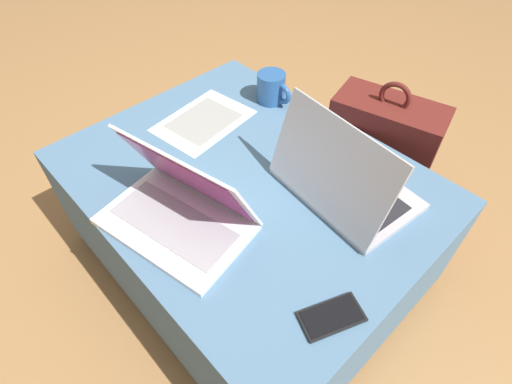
{
  "coord_description": "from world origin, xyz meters",
  "views": [
    {
      "loc": [
        0.6,
        -0.53,
        1.21
      ],
      "look_at": [
        0.12,
        -0.08,
        0.5
      ],
      "focal_mm": 28.0,
      "sensor_mm": 36.0,
      "label": 1
    }
  ],
  "objects": [
    {
      "name": "ottoman",
      "position": [
        0.0,
        0.0,
        0.21
      ],
      "size": [
        1.02,
        0.8,
        0.42
      ],
      "color": "#2A3D4E",
      "rests_on": "ground_plane"
    },
    {
      "name": "coffee_mug",
      "position": [
        -0.21,
        0.31,
        0.47
      ],
      "size": [
        0.14,
        0.1,
        0.1
      ],
      "color": "#285693",
      "rests_on": "ottoman"
    },
    {
      "name": "cell_phone",
      "position": [
        0.43,
        -0.16,
        0.43
      ],
      "size": [
        0.11,
        0.15,
        0.01
      ],
      "rotation": [
        0.0,
        0.0,
        5.9
      ],
      "color": "black",
      "rests_on": "ottoman"
    },
    {
      "name": "laptop_near",
      "position": [
        0.01,
        -0.23,
        0.47
      ],
      "size": [
        0.4,
        0.31,
        0.23
      ],
      "rotation": [
        0.0,
        0.0,
        0.21
      ],
      "color": "silver",
      "rests_on": "ottoman"
    },
    {
      "name": "backpack",
      "position": [
        0.12,
        0.52,
        0.24
      ],
      "size": [
        0.38,
        0.29,
        0.56
      ],
      "rotation": [
        0.0,
        0.0,
        3.4
      ],
      "color": "#5B1E19",
      "rests_on": "ground_plane"
    },
    {
      "name": "laptop_far",
      "position": [
        0.22,
        0.13,
        0.48
      ],
      "size": [
        0.38,
        0.28,
        0.25
      ],
      "rotation": [
        0.0,
        0.0,
        3.04
      ],
      "color": "#B7B7BC",
      "rests_on": "ottoman"
    },
    {
      "name": "paper_sheet",
      "position": [
        -0.28,
        0.07,
        0.43
      ],
      "size": [
        0.25,
        0.32,
        0.0
      ],
      "rotation": [
        0.0,
        0.0,
        0.14
      ],
      "color": "white",
      "rests_on": "ottoman"
    },
    {
      "name": "ground_plane",
      "position": [
        0.0,
        0.0,
        0.0
      ],
      "size": [
        14.0,
        14.0,
        0.0
      ],
      "primitive_type": "plane",
      "color": "#9E7042"
    }
  ]
}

